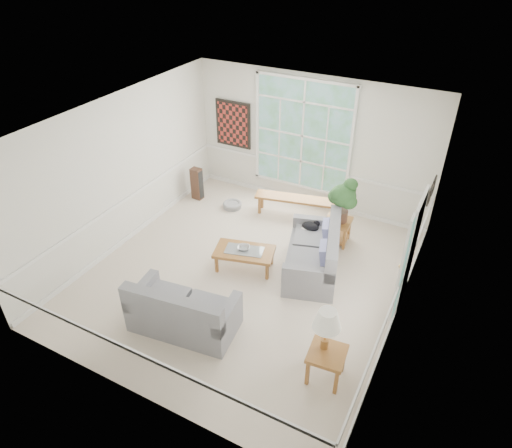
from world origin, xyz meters
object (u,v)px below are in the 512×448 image
(end_table, at_px, (337,231))
(coffee_table, at_px, (244,259))
(loveseat_front, at_px, (183,305))
(side_table, at_px, (326,365))
(loveseat_right, at_px, (313,249))

(end_table, bearing_deg, coffee_table, -127.57)
(loveseat_front, relative_size, side_table, 3.20)
(loveseat_right, height_order, end_table, loveseat_right)
(coffee_table, height_order, end_table, end_table)
(loveseat_front, distance_m, coffee_table, 1.80)
(loveseat_right, height_order, coffee_table, loveseat_right)
(loveseat_front, distance_m, side_table, 2.38)
(loveseat_right, xyz_separation_m, side_table, (1.10, -2.21, -0.21))
(loveseat_right, height_order, side_table, loveseat_right)
(loveseat_front, height_order, coffee_table, loveseat_front)
(loveseat_front, relative_size, end_table, 3.25)
(loveseat_right, relative_size, loveseat_front, 1.05)
(loveseat_right, xyz_separation_m, coffee_table, (-1.15, -0.54, -0.27))
(end_table, bearing_deg, loveseat_front, -112.11)
(end_table, xyz_separation_m, side_table, (0.99, -3.31, 0.00))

